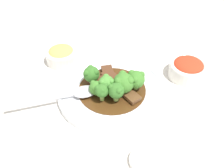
# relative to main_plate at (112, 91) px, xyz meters

# --- Properties ---
(ground_plane) EXTENTS (4.00, 4.00, 0.00)m
(ground_plane) POSITION_rel_main_plate_xyz_m (0.00, 0.00, -0.01)
(ground_plane) COLOR silver
(main_plate) EXTENTS (0.28, 0.28, 0.02)m
(main_plate) POSITION_rel_main_plate_xyz_m (0.00, 0.00, 0.00)
(main_plate) COLOR white
(main_plate) RESTS_ON ground_plane
(beef_strip_0) EXTENTS (0.05, 0.05, 0.01)m
(beef_strip_0) POSITION_rel_main_plate_xyz_m (0.06, -0.01, 0.01)
(beef_strip_0) COLOR brown
(beef_strip_0) RESTS_ON main_plate
(beef_strip_1) EXTENTS (0.08, 0.06, 0.01)m
(beef_strip_1) POSITION_rel_main_plate_xyz_m (-0.01, 0.02, 0.02)
(beef_strip_1) COLOR #56331E
(beef_strip_1) RESTS_ON main_plate
(beef_strip_2) EXTENTS (0.06, 0.06, 0.02)m
(beef_strip_2) POSITION_rel_main_plate_xyz_m (-0.03, -0.00, 0.02)
(beef_strip_2) COLOR #56331E
(beef_strip_2) RESTS_ON main_plate
(beef_strip_3) EXTENTS (0.04, 0.07, 0.01)m
(beef_strip_3) POSITION_rel_main_plate_xyz_m (0.03, 0.04, 0.02)
(beef_strip_3) COLOR #56331E
(beef_strip_3) RESTS_ON main_plate
(beef_strip_4) EXTENTS (0.05, 0.05, 0.01)m
(beef_strip_4) POSITION_rel_main_plate_xyz_m (-0.04, 0.05, 0.01)
(beef_strip_4) COLOR #56331E
(beef_strip_4) RESTS_ON main_plate
(broccoli_floret_0) EXTENTS (0.04, 0.04, 0.05)m
(broccoli_floret_0) POSITION_rel_main_plate_xyz_m (-0.01, -0.02, 0.04)
(broccoli_floret_0) COLOR #8EB756
(broccoli_floret_0) RESTS_ON main_plate
(broccoli_floret_1) EXTENTS (0.04, 0.04, 0.04)m
(broccoli_floret_1) POSITION_rel_main_plate_xyz_m (-0.03, -0.03, 0.03)
(broccoli_floret_1) COLOR #8EB756
(broccoli_floret_1) RESTS_ON main_plate
(broccoli_floret_2) EXTENTS (0.04, 0.04, 0.05)m
(broccoli_floret_2) POSITION_rel_main_plate_xyz_m (0.03, -0.03, 0.04)
(broccoli_floret_2) COLOR #8EB756
(broccoli_floret_2) RESTS_ON main_plate
(broccoli_floret_3) EXTENTS (0.04, 0.04, 0.05)m
(broccoli_floret_3) POSITION_rel_main_plate_xyz_m (-0.06, -0.00, 0.04)
(broccoli_floret_3) COLOR #8EB756
(broccoli_floret_3) RESTS_ON main_plate
(broccoli_floret_4) EXTENTS (0.05, 0.05, 0.05)m
(broccoli_floret_4) POSITION_rel_main_plate_xyz_m (0.05, 0.02, 0.04)
(broccoli_floret_4) COLOR #7FA84C
(broccoli_floret_4) RESTS_ON main_plate
(broccoli_floret_5) EXTENTS (0.03, 0.03, 0.05)m
(broccoli_floret_5) POSITION_rel_main_plate_xyz_m (-0.01, -0.05, 0.04)
(broccoli_floret_5) COLOR #7FA84C
(broccoli_floret_5) RESTS_ON main_plate
(broccoli_floret_6) EXTENTS (0.05, 0.05, 0.06)m
(broccoli_floret_6) POSITION_rel_main_plate_xyz_m (0.03, -0.00, 0.04)
(broccoli_floret_6) COLOR #7FA84C
(broccoli_floret_6) RESTS_ON main_plate
(serving_spoon) EXTENTS (0.19, 0.16, 0.01)m
(serving_spoon) POSITION_rel_main_plate_xyz_m (-0.07, -0.06, 0.02)
(serving_spoon) COLOR silver
(serving_spoon) RESTS_ON main_plate
(side_bowl_kimchi) EXTENTS (0.10, 0.10, 0.05)m
(side_bowl_kimchi) POSITION_rel_main_plate_xyz_m (0.16, 0.15, 0.02)
(side_bowl_kimchi) COLOR white
(side_bowl_kimchi) RESTS_ON ground_plane
(side_bowl_appetizer) EXTENTS (0.09, 0.09, 0.05)m
(side_bowl_appetizer) POSITION_rel_main_plate_xyz_m (-0.19, 0.06, 0.01)
(side_bowl_appetizer) COLOR white
(side_bowl_appetizer) RESTS_ON ground_plane
(sauce_dish) EXTENTS (0.06, 0.06, 0.01)m
(sauce_dish) POSITION_rel_main_plate_xyz_m (0.14, -0.15, -0.00)
(sauce_dish) COLOR white
(sauce_dish) RESTS_ON ground_plane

